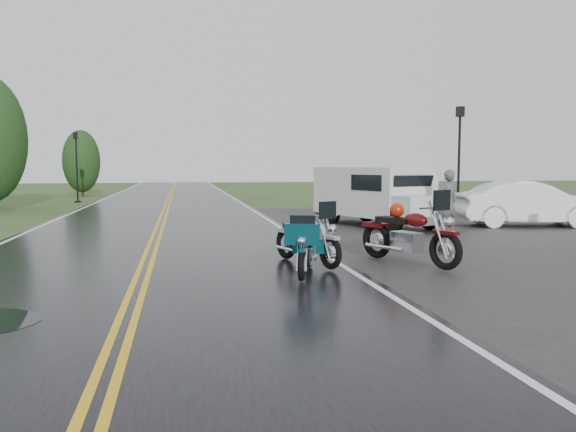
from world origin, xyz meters
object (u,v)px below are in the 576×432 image
at_px(motorcycle_red, 446,234).
at_px(lamp_post_far_right, 459,159).
at_px(van_white, 393,200).
at_px(motorcycle_silver, 330,239).
at_px(motorcycle_teal, 302,252).
at_px(person_at_van, 447,203).
at_px(lamp_post_far_left, 77,167).
at_px(sedan_white, 529,205).

height_order(motorcycle_red, lamp_post_far_right, lamp_post_far_right).
bearing_deg(van_white, motorcycle_silver, -142.04).
relative_size(motorcycle_teal, van_white, 0.37).
bearing_deg(motorcycle_silver, van_white, 36.70).
bearing_deg(motorcycle_teal, person_at_van, 64.87).
height_order(motorcycle_silver, person_at_van, person_at_van).
bearing_deg(lamp_post_far_left, motorcycle_silver, -69.47).
bearing_deg(sedan_white, lamp_post_far_left, 58.58).
xyz_separation_m(motorcycle_silver, lamp_post_far_right, (9.19, 12.68, 1.68)).
xyz_separation_m(lamp_post_far_left, lamp_post_far_right, (17.51, -9.53, 0.37)).
bearing_deg(motorcycle_red, motorcycle_teal, 164.29).
bearing_deg(lamp_post_far_right, motorcycle_red, -118.40).
distance_m(motorcycle_teal, sedan_white, 11.76).
height_order(van_white, person_at_van, van_white).
relative_size(motorcycle_red, van_white, 0.49).
xyz_separation_m(van_white, person_at_van, (1.45, -0.54, -0.07)).
xyz_separation_m(sedan_white, lamp_post_far_left, (-16.74, 15.77, 1.19)).
distance_m(person_at_van, sedan_white, 3.85).
bearing_deg(lamp_post_far_left, person_at_van, -52.55).
distance_m(motorcycle_silver, person_at_van, 6.99).
bearing_deg(motorcycle_silver, person_at_van, 24.09).
bearing_deg(motorcycle_teal, motorcycle_red, 27.04).
distance_m(motorcycle_teal, van_white, 7.71).
height_order(motorcycle_red, person_at_van, person_at_van).
bearing_deg(motorcycle_silver, sedan_white, 15.53).
distance_m(motorcycle_red, person_at_van, 6.16).
height_order(motorcycle_teal, lamp_post_far_left, lamp_post_far_left).
bearing_deg(person_at_van, motorcycle_silver, 29.44).
distance_m(lamp_post_far_left, lamp_post_far_right, 19.93).
bearing_deg(lamp_post_far_left, motorcycle_teal, -71.88).
relative_size(lamp_post_far_left, lamp_post_far_right, 0.84).
xyz_separation_m(motorcycle_silver, van_white, (3.40, 5.56, 0.37)).
height_order(person_at_van, lamp_post_far_left, lamp_post_far_left).
relative_size(motorcycle_silver, sedan_white, 0.47).
height_order(motorcycle_teal, van_white, van_white).
xyz_separation_m(sedan_white, lamp_post_far_right, (0.77, 6.24, 1.57)).
bearing_deg(sedan_white, van_white, 111.76).
height_order(van_white, lamp_post_far_left, lamp_post_far_left).
xyz_separation_m(motorcycle_silver, person_at_van, (4.85, 5.02, 0.30)).
xyz_separation_m(person_at_van, lamp_post_far_left, (-13.17, 17.19, 1.00)).
height_order(motorcycle_silver, van_white, van_white).
xyz_separation_m(motorcycle_silver, lamp_post_far_left, (-8.31, 22.20, 1.30)).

